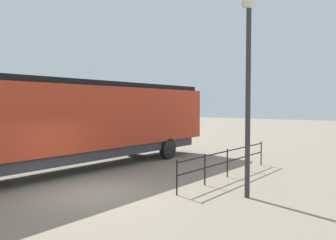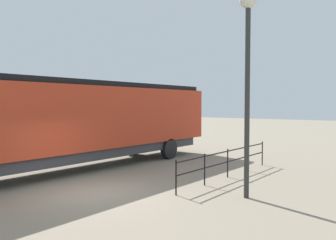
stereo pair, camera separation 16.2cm
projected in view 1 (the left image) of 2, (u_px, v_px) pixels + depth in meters
The scene contains 4 objects.
ground_plane at pixel (92, 193), 11.81m from camera, with size 120.00×120.00×0.00m, color gray.
locomotive at pixel (80, 120), 15.90m from camera, with size 2.86×16.88×3.97m.
lamp_post at pixel (248, 48), 11.03m from camera, with size 0.56×0.56×6.44m.
platform_fence at pixel (227, 159), 14.32m from camera, with size 0.05×7.12×1.15m.
Camera 1 is at (9.00, -7.88, 2.95)m, focal length 38.09 mm.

